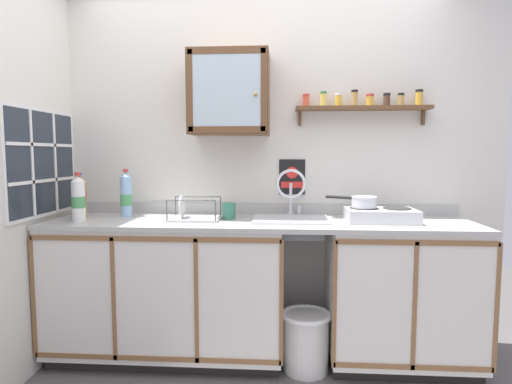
{
  "coord_description": "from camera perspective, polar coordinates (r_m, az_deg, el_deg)",
  "views": [
    {
      "loc": [
        0.16,
        -2.28,
        1.37
      ],
      "look_at": [
        -0.03,
        0.52,
        1.11
      ],
      "focal_mm": 29.23,
      "sensor_mm": 36.0,
      "label": 1
    }
  ],
  "objects": [
    {
      "name": "trash_bin",
      "position": [
        2.81,
        6.83,
        -19.47
      ],
      "size": [
        0.32,
        0.32,
        0.38
      ],
      "color": "silver",
      "rests_on": "ground"
    },
    {
      "name": "bottle_water_blue_2",
      "position": [
        3.01,
        -17.35,
        -0.43
      ],
      "size": [
        0.08,
        0.08,
        0.33
      ],
      "color": "#8CB7E0",
      "rests_on": "countertop"
    },
    {
      "name": "back_wall",
      "position": [
        3.01,
        0.84,
        3.5
      ],
      "size": [
        3.38,
        0.07,
        2.54
      ],
      "color": "silver",
      "rests_on": "ground"
    },
    {
      "name": "spice_shelf",
      "position": [
        2.98,
        14.45,
        11.39
      ],
      "size": [
        0.9,
        0.14,
        0.23
      ],
      "color": "brown"
    },
    {
      "name": "backsplash",
      "position": [
        3.0,
        0.8,
        -2.27
      ],
      "size": [
        2.74,
        0.02,
        0.08
      ],
      "primitive_type": "cube",
      "color": "#B2B2AD",
      "rests_on": "countertop"
    },
    {
      "name": "dish_rack",
      "position": [
        2.77,
        -8.63,
        -3.29
      ],
      "size": [
        0.34,
        0.23,
        0.16
      ],
      "color": "#B2B2B7",
      "rests_on": "countertop"
    },
    {
      "name": "saucepan",
      "position": [
        2.76,
        14.44,
        -1.26
      ],
      "size": [
        0.32,
        0.21,
        0.07
      ],
      "color": "silver",
      "rests_on": "hot_plate_stove"
    },
    {
      "name": "hot_plate_stove",
      "position": [
        2.77,
        16.74,
        -3.06
      ],
      "size": [
        0.44,
        0.28,
        0.09
      ],
      "color": "silver",
      "rests_on": "countertop"
    },
    {
      "name": "window",
      "position": [
        3.0,
        -27.22,
        3.58
      ],
      "size": [
        0.03,
        0.77,
        0.69
      ],
      "color": "#262D38"
    },
    {
      "name": "warning_sign",
      "position": [
        2.98,
        4.96,
        2.04
      ],
      "size": [
        0.18,
        0.01,
        0.25
      ],
      "color": "black"
    },
    {
      "name": "mug",
      "position": [
        2.78,
        -3.74,
        -2.57
      ],
      "size": [
        0.09,
        0.13,
        0.11
      ],
      "color": "#337259",
      "rests_on": "countertop"
    },
    {
      "name": "sink",
      "position": [
        2.76,
        4.79,
        -3.75
      ],
      "size": [
        0.49,
        0.43,
        0.43
      ],
      "color": "silver",
      "rests_on": "countertop"
    },
    {
      "name": "countertop",
      "position": [
        2.72,
        0.47,
        -4.21
      ],
      "size": [
        2.74,
        0.63,
        0.03
      ],
      "primitive_type": "cube",
      "color": "#B2B2AD",
      "rests_on": "lower_cabinet_run"
    },
    {
      "name": "lower_cabinet_run_right",
      "position": [
        2.93,
        19.1,
        -13.17
      ],
      "size": [
        0.94,
        0.61,
        0.91
      ],
      "color": "black",
      "rests_on": "ground"
    },
    {
      "name": "lower_cabinet_run",
      "position": [
        2.94,
        -11.85,
        -12.96
      ],
      "size": [
        1.54,
        0.61,
        0.91
      ],
      "color": "black",
      "rests_on": "ground"
    },
    {
      "name": "bottle_opaque_white_1",
      "position": [
        2.89,
        -23.13,
        -0.9
      ],
      "size": [
        0.08,
        0.08,
        0.32
      ],
      "color": "white",
      "rests_on": "countertop"
    },
    {
      "name": "wall_cabinet",
      "position": [
        2.87,
        -3.62,
        13.25
      ],
      "size": [
        0.53,
        0.34,
        0.55
      ],
      "color": "brown"
    },
    {
      "name": "bottle_juice_amber_0",
      "position": [
        3.05,
        -22.96,
        -0.58
      ],
      "size": [
        0.08,
        0.08,
        0.31
      ],
      "color": "gold",
      "rests_on": "countertop"
    }
  ]
}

